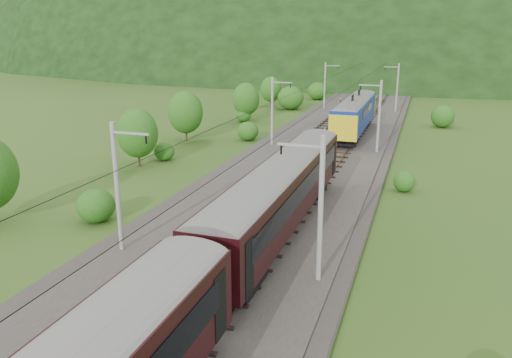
% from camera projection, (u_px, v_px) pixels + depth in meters
% --- Properties ---
extents(ground, '(600.00, 600.00, 0.00)m').
position_uv_depth(ground, '(214.00, 268.00, 29.24)').
color(ground, '#2A4B17').
rests_on(ground, ground).
extents(railbed, '(14.00, 220.00, 0.30)m').
position_uv_depth(railbed, '(265.00, 210.00, 38.29)').
color(railbed, '#38332D').
rests_on(railbed, ground).
extents(track_left, '(2.40, 220.00, 0.27)m').
position_uv_depth(track_left, '(236.00, 204.00, 38.96)').
color(track_left, brown).
rests_on(track_left, railbed).
extents(track_right, '(2.40, 220.00, 0.27)m').
position_uv_depth(track_right, '(296.00, 211.00, 37.49)').
color(track_right, brown).
rests_on(track_right, railbed).
extents(catenary_left, '(2.54, 192.28, 8.00)m').
position_uv_depth(catenary_left, '(273.00, 110.00, 58.93)').
color(catenary_left, gray).
rests_on(catenary_left, railbed).
extents(catenary_right, '(2.54, 192.28, 8.00)m').
position_uv_depth(catenary_right, '(378.00, 115.00, 55.17)').
color(catenary_right, gray).
rests_on(catenary_right, railbed).
extents(overhead_wires, '(4.83, 198.00, 0.03)m').
position_uv_depth(overhead_wires, '(266.00, 120.00, 36.33)').
color(overhead_wires, black).
rests_on(overhead_wires, ground).
extents(mountain_main, '(504.00, 360.00, 244.00)m').
position_uv_depth(mountain_main, '(408.00, 58.00, 265.51)').
color(mountain_main, black).
rests_on(mountain_main, ground).
extents(mountain_ridge, '(336.00, 280.00, 132.00)m').
position_uv_depth(mountain_ridge, '(227.00, 53.00, 338.76)').
color(mountain_ridge, black).
rests_on(mountain_ridge, ground).
extents(hazard_post_near, '(0.18, 0.18, 1.68)m').
position_uv_depth(hazard_post_near, '(325.00, 135.00, 61.25)').
color(hazard_post_near, red).
rests_on(hazard_post_near, railbed).
extents(hazard_post_far, '(0.16, 0.16, 1.54)m').
position_uv_depth(hazard_post_far, '(336.00, 130.00, 65.07)').
color(hazard_post_far, red).
rests_on(hazard_post_far, railbed).
extents(signal, '(0.21, 0.21, 1.90)m').
position_uv_depth(signal, '(340.00, 103.00, 87.44)').
color(signal, black).
rests_on(signal, railbed).
extents(vegetation_left, '(12.81, 144.36, 6.50)m').
position_uv_depth(vegetation_left, '(203.00, 121.00, 61.20)').
color(vegetation_left, '#265416').
rests_on(vegetation_left, ground).
extents(vegetation_right, '(6.32, 97.13, 2.97)m').
position_uv_depth(vegetation_right, '(443.00, 162.00, 48.17)').
color(vegetation_right, '#265416').
rests_on(vegetation_right, ground).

